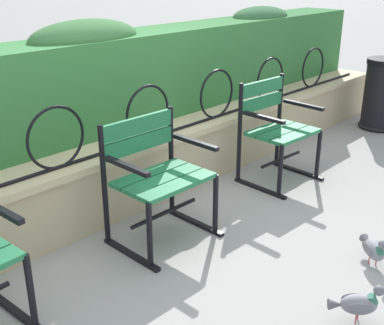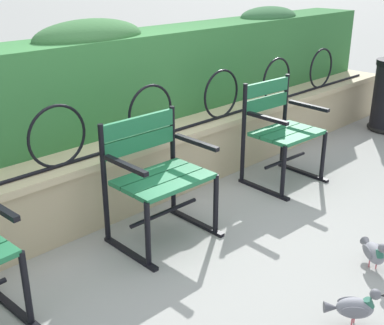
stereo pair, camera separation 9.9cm
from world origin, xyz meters
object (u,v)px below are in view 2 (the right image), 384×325
(park_chair_centre, at_px, (156,173))
(pigeon_far_side, at_px, (374,252))
(park_chair_right, at_px, (280,129))
(pigeon_near_chairs, at_px, (354,307))

(park_chair_centre, bearing_deg, pigeon_far_side, -61.62)
(park_chair_right, distance_m, pigeon_near_chairs, 1.91)
(pigeon_near_chairs, distance_m, pigeon_far_side, 0.59)
(park_chair_centre, xyz_separation_m, park_chair_right, (1.36, -0.01, 0.00))
(pigeon_near_chairs, height_order, pigeon_far_side, same)
(pigeon_near_chairs, bearing_deg, pigeon_far_side, 16.84)
(park_chair_right, bearing_deg, pigeon_far_side, -119.44)
(park_chair_centre, height_order, pigeon_near_chairs, park_chair_centre)
(park_chair_centre, distance_m, pigeon_near_chairs, 1.45)
(park_chair_right, bearing_deg, pigeon_near_chairs, -132.09)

